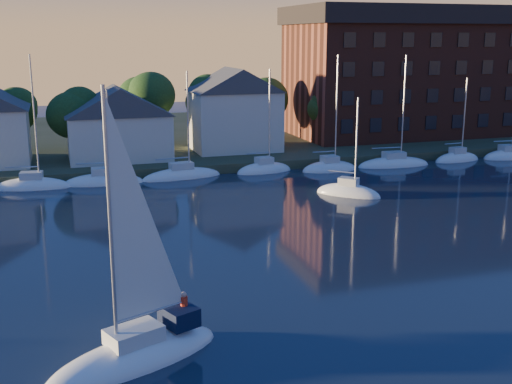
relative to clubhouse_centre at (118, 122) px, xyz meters
name	(u,v)px	position (x,y,z in m)	size (l,w,h in m)	color
shoreline_land	(150,141)	(6.00, 18.00, -5.13)	(160.00, 50.00, 2.00)	#313B22
wooden_dock	(181,173)	(6.00, -5.00, -5.13)	(120.00, 3.00, 1.00)	brown
clubhouse_centre	(118,122)	(0.00, 0.00, 0.00)	(11.55, 8.40, 8.08)	silver
clubhouse_east	(234,108)	(14.00, 2.00, 0.87)	(10.50, 8.40, 9.80)	silver
condo_block	(402,71)	(40.00, 7.95, 4.66)	(31.00, 17.00, 17.40)	brown
tree_line	(178,97)	(8.00, 6.00, 2.04)	(93.40, 5.40, 8.90)	#352218
moored_fleet	(224,175)	(10.00, -8.00, -5.03)	(95.50, 2.40, 12.05)	white
hero_sailboat	(138,349)	(-3.91, -45.55, -4.56)	(9.05, 5.92, 13.58)	white
drifting_sailboat_right	(348,194)	(18.90, -19.79, -5.04)	(5.92, 5.87, 10.20)	white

